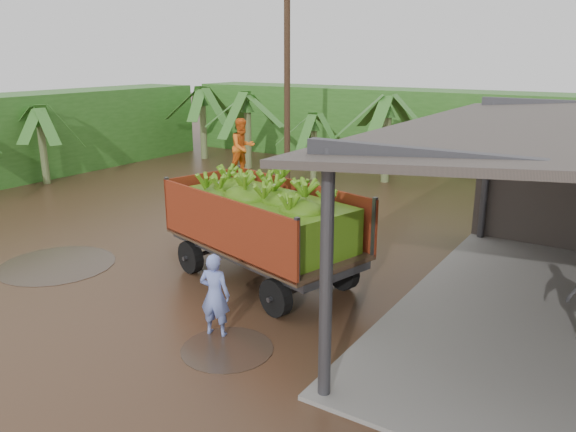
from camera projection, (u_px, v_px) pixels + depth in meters
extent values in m
plane|color=black|center=(216.00, 263.00, 14.68)|extent=(100.00, 100.00, 0.00)
cube|color=#2D661E|center=(389.00, 125.00, 28.14)|extent=(22.00, 3.00, 3.60)
cube|color=#2D661E|center=(27.00, 135.00, 24.69)|extent=(3.00, 18.00, 3.60)
cube|color=#47474C|center=(187.00, 226.00, 15.79)|extent=(1.91, 0.64, 0.13)
imported|color=orange|center=(243.00, 147.00, 14.09)|extent=(0.74, 0.84, 1.46)
imported|color=#7588D6|center=(215.00, 295.00, 10.70)|extent=(0.69, 0.54, 1.66)
cylinder|color=#47301E|center=(287.00, 89.00, 21.36)|extent=(0.24, 0.24, 7.95)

